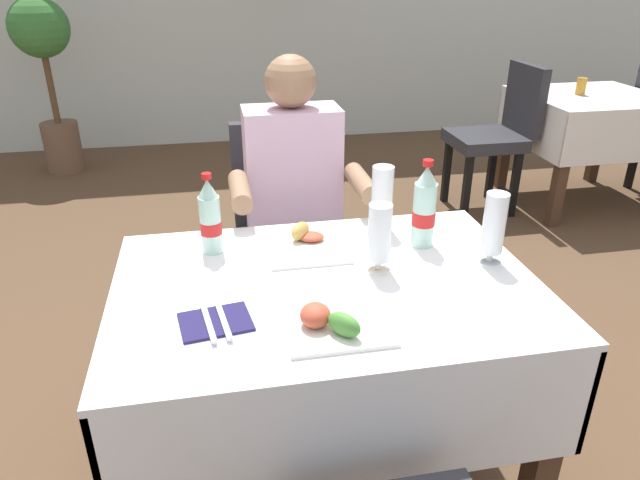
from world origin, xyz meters
The scene contains 15 objects.
main_dining_table centered at (0.10, 0.13, 0.58)m, with size 1.16×0.81×0.76m.
chair_far_diner_seat centered at (0.10, 0.92, 0.55)m, with size 0.44×0.50×0.97m.
seated_diner_far centered at (0.11, 0.81, 0.71)m, with size 0.50×0.46×1.26m.
plate_near_camera centered at (0.06, -0.09, 0.78)m, with size 0.25×0.25×0.07m.
plate_far_diner centered at (0.08, 0.34, 0.77)m, with size 0.24×0.24×0.07m.
beer_glass_left centered at (0.25, 0.16, 0.86)m, with size 0.07×0.07×0.20m.
beer_glass_middle centered at (0.58, 0.15, 0.87)m, with size 0.07×0.07×0.22m.
beer_glass_right centered at (0.34, 0.43, 0.87)m, with size 0.07×0.07×0.22m.
cola_bottle_primary centered at (0.43, 0.30, 0.88)m, with size 0.07×0.07×0.27m.
cola_bottle_secondary centered at (-0.21, 0.37, 0.87)m, with size 0.06×0.06×0.25m.
napkin_cutlery_set centered at (-0.21, -0.02, 0.76)m, with size 0.19×0.20×0.01m.
background_dining_table centered at (2.34, 2.23, 0.57)m, with size 0.89×0.85×0.76m.
background_chair_left centered at (1.69, 2.23, 0.55)m, with size 0.50×0.44×0.97m.
background_table_tumbler centered at (2.25, 2.26, 0.81)m, with size 0.06×0.06×0.11m, color #C68928.
potted_plant_corner centered at (-1.38, 3.64, 0.86)m, with size 0.44×0.44×1.34m.
Camera 1 is at (-0.18, -1.22, 1.55)m, focal length 32.27 mm.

